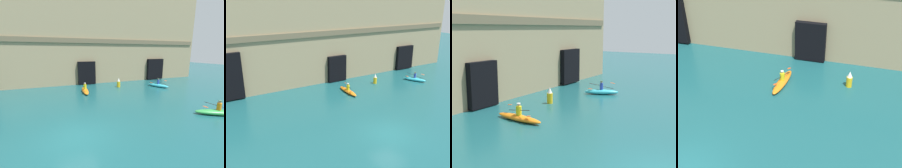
% 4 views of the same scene
% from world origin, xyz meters
% --- Properties ---
extents(kayak_orange, '(0.91, 3.61, 1.14)m').
position_xyz_m(kayak_orange, '(2.26, 9.61, 0.24)').
color(kayak_orange, orange).
rests_on(kayak_orange, ground).
extents(marker_buoy, '(0.45, 0.45, 1.27)m').
position_xyz_m(marker_buoy, '(7.12, 10.68, 0.59)').
color(marker_buoy, yellow).
rests_on(marker_buoy, ground).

